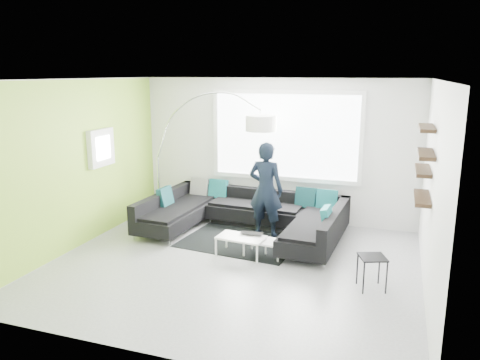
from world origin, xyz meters
The scene contains 9 objects.
ground centered at (0.00, 0.00, 0.00)m, with size 5.50×5.50×0.00m, color gray.
room_shell centered at (0.04, 0.21, 1.81)m, with size 5.54×5.04×2.82m.
sectional_sofa centered at (-0.29, 1.36, 0.33)m, with size 3.60×2.34×0.75m.
rug centered at (-0.22, 0.99, 0.01)m, with size 1.97×1.43×0.01m, color black.
coffee_table centered at (0.18, 0.45, 0.16)m, with size 0.98×0.57×0.32m, color white.
arc_lamp centered at (-2.16, 1.66, 1.28)m, with size 2.37×0.62×2.56m, color white, non-canonical shape.
side_table centered at (2.07, -0.15, 0.24)m, with size 0.34×0.34×0.47m, color black.
person centered at (0.10, 1.46, 0.86)m, with size 0.65×0.44×1.72m, color black.
laptop centered at (0.13, 0.50, 0.33)m, with size 0.39×0.26×0.03m, color black.
Camera 1 is at (2.29, -6.34, 2.90)m, focal length 35.00 mm.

